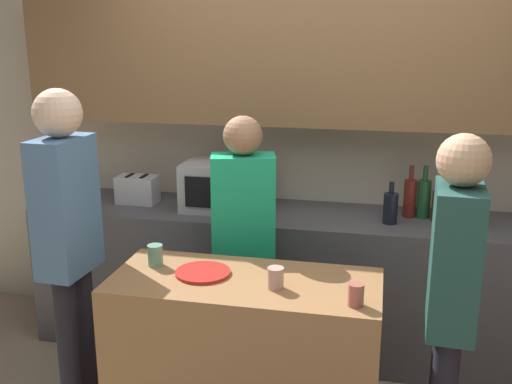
{
  "coord_description": "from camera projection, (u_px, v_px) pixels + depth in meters",
  "views": [
    {
      "loc": [
        0.39,
        -2.14,
        2.02
      ],
      "look_at": [
        -0.2,
        0.58,
        1.26
      ],
      "focal_mm": 42.0,
      "sensor_mm": 36.0,
      "label": 1
    }
  ],
  "objects": [
    {
      "name": "back_wall",
      "position": [
        322.0,
        108.0,
        3.8
      ],
      "size": [
        6.4,
        0.4,
        2.7
      ],
      "color": "beige",
      "rests_on": "ground_plane"
    },
    {
      "name": "back_counter",
      "position": [
        313.0,
        283.0,
        3.82
      ],
      "size": [
        3.6,
        0.62,
        0.91
      ],
      "color": "#4C4C51",
      "rests_on": "ground_plane"
    },
    {
      "name": "kitchen_island",
      "position": [
        245.0,
        367.0,
        2.86
      ],
      "size": [
        1.25,
        0.55,
        0.91
      ],
      "color": "#996B42",
      "rests_on": "ground_plane"
    },
    {
      "name": "microwave",
      "position": [
        226.0,
        185.0,
        3.8
      ],
      "size": [
        0.52,
        0.39,
        0.3
      ],
      "color": "#B7BABC",
      "rests_on": "back_counter"
    },
    {
      "name": "toaster",
      "position": [
        137.0,
        189.0,
        3.94
      ],
      "size": [
        0.26,
        0.16,
        0.18
      ],
      "color": "silver",
      "rests_on": "back_counter"
    },
    {
      "name": "bottle_0",
      "position": [
        390.0,
        208.0,
        3.51
      ],
      "size": [
        0.09,
        0.09,
        0.25
      ],
      "color": "black",
      "rests_on": "back_counter"
    },
    {
      "name": "bottle_1",
      "position": [
        410.0,
        197.0,
        3.63
      ],
      "size": [
        0.08,
        0.08,
        0.32
      ],
      "color": "maroon",
      "rests_on": "back_counter"
    },
    {
      "name": "bottle_2",
      "position": [
        424.0,
        198.0,
        3.62
      ],
      "size": [
        0.08,
        0.08,
        0.32
      ],
      "color": "#194723",
      "rests_on": "back_counter"
    },
    {
      "name": "bottle_3",
      "position": [
        439.0,
        206.0,
        3.56
      ],
      "size": [
        0.09,
        0.09,
        0.25
      ],
      "color": "#472814",
      "rests_on": "back_counter"
    },
    {
      "name": "bottle_4",
      "position": [
        459.0,
        206.0,
        3.45
      ],
      "size": [
        0.07,
        0.07,
        0.32
      ],
      "color": "silver",
      "rests_on": "back_counter"
    },
    {
      "name": "bottle_5",
      "position": [
        475.0,
        208.0,
        3.42
      ],
      "size": [
        0.07,
        0.07,
        0.31
      ],
      "color": "silver",
      "rests_on": "back_counter"
    },
    {
      "name": "plate_on_island",
      "position": [
        203.0,
        273.0,
        2.8
      ],
      "size": [
        0.26,
        0.26,
        0.01
      ],
      "color": "red",
      "rests_on": "kitchen_island"
    },
    {
      "name": "cup_0",
      "position": [
        155.0,
        255.0,
        2.9
      ],
      "size": [
        0.07,
        0.07,
        0.1
      ],
      "color": "#68A18B",
      "rests_on": "kitchen_island"
    },
    {
      "name": "cup_1",
      "position": [
        276.0,
        278.0,
        2.64
      ],
      "size": [
        0.07,
        0.07,
        0.1
      ],
      "color": "tan",
      "rests_on": "kitchen_island"
    },
    {
      "name": "cup_2",
      "position": [
        356.0,
        295.0,
        2.47
      ],
      "size": [
        0.07,
        0.07,
        0.1
      ],
      "color": "#A75A4C",
      "rests_on": "kitchen_island"
    },
    {
      "name": "person_left",
      "position": [
        452.0,
        290.0,
        2.5
      ],
      "size": [
        0.21,
        0.35,
        1.63
      ],
      "rotation": [
        0.0,
        0.0,
        1.52
      ],
      "color": "black",
      "rests_on": "ground_plane"
    },
    {
      "name": "person_center",
      "position": [
        68.0,
        232.0,
        2.94
      ],
      "size": [
        0.23,
        0.35,
        1.76
      ],
      "rotation": [
        0.0,
        0.0,
        -1.62
      ],
      "color": "black",
      "rests_on": "ground_plane"
    },
    {
      "name": "person_right",
      "position": [
        243.0,
        234.0,
        3.27
      ],
      "size": [
        0.38,
        0.27,
        1.59
      ],
      "rotation": [
        0.0,
        0.0,
        -2.9
      ],
      "color": "black",
      "rests_on": "ground_plane"
    }
  ]
}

